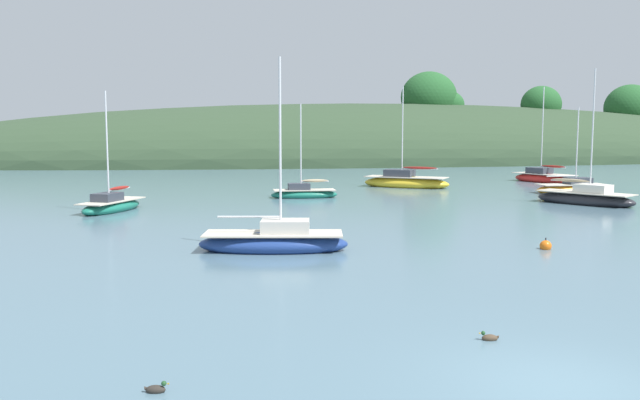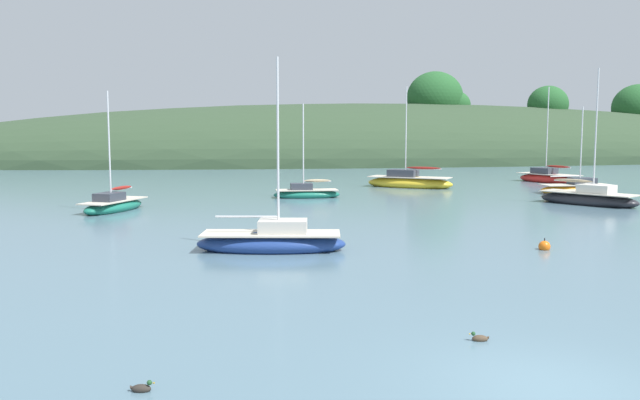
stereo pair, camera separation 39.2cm
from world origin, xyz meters
name	(u,v)px [view 1 (the left image)]	position (x,y,z in m)	size (l,w,h in m)	color
ground_plane	(560,385)	(0.00, 0.00, 0.00)	(400.00, 400.00, 0.00)	slate
far_shoreline_hill	(395,160)	(25.45, 83.84, 0.15)	(150.00, 36.00, 22.34)	#2D422B
sailboat_white_near	(111,205)	(-10.32, 27.67, 0.33)	(3.82, 5.27, 6.86)	#196B56
sailboat_yellow_far	(405,182)	(11.21, 39.26, 0.42)	(7.07, 6.15, 8.30)	gold
sailboat_navy_dinghy	(275,241)	(-3.08, 13.81, 0.35)	(5.87, 3.02, 7.35)	navy
sailboat_cream_ketch	(543,178)	(25.00, 41.71, 0.39)	(4.01, 6.55, 8.59)	red
sailboat_grey_yawl	(572,188)	(21.38, 31.87, 0.34)	(5.52, 2.15, 6.43)	orange
sailboat_black_sloop	(585,198)	(17.88, 25.24, 0.38)	(4.88, 6.32, 8.46)	#232328
sailboat_blue_center	(304,193)	(1.64, 32.79, 0.31)	(4.62, 1.86, 6.47)	#196B56
mooring_buoy_channel	(546,246)	(7.03, 11.94, 0.12)	(0.44, 0.44, 0.54)	orange
duck_straggler	(489,338)	(-0.07, 2.52, 0.05)	(0.42, 0.25, 0.24)	#473828
duck_lone_right	(156,389)	(-6.93, 1.17, 0.05)	(0.42, 0.25, 0.24)	#2D2823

